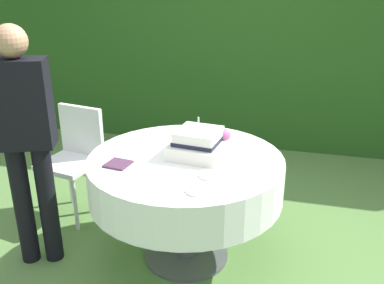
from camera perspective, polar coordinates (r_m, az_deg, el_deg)
The scene contains 11 objects.
ground_plane at distance 3.13m, azimuth -0.78°, elevation -14.90°, with size 20.00×20.00×0.00m, color #547A3D.
foliage_hedge at distance 4.99m, azimuth 6.82°, elevation 13.83°, with size 6.71×0.69×2.39m, color #234C19.
cake_table at distance 2.80m, azimuth -0.84°, elevation -4.71°, with size 1.27×1.27×0.76m.
wedding_cake at distance 2.75m, azimuth 0.98°, elevation -0.20°, with size 0.38×0.38×0.26m.
serving_plate_near at distance 3.04m, azimuth 4.16°, elevation 0.44°, with size 0.13×0.13×0.01m, color white.
serving_plate_far at distance 2.50m, azimuth 2.50°, elevation -4.45°, with size 0.14×0.14×0.01m, color white.
serving_plate_left at distance 2.76m, azimuth 8.19°, elevation -2.02°, with size 0.12×0.12×0.01m, color white.
serving_plate_right at distance 2.32m, azimuth 0.67°, elevation -6.57°, with size 0.13×0.13×0.01m, color white.
napkin_stack at distance 2.67m, azimuth -9.85°, elevation -2.92°, with size 0.14×0.14×0.01m, color #4C2D47.
garden_chair at distance 3.51m, azimuth -15.38°, elevation -1.26°, with size 0.47×0.47×0.89m.
standing_person at distance 2.85m, azimuth -21.50°, elevation 0.98°, with size 0.41×0.31×1.60m.
Camera 1 is at (0.66, -2.42, 1.86)m, focal length 39.82 mm.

